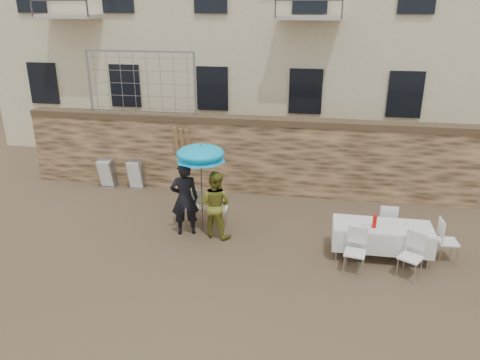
% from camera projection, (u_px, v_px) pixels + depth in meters
% --- Properties ---
extents(ground, '(80.00, 80.00, 0.00)m').
position_uv_depth(ground, '(201.00, 281.00, 9.47)').
color(ground, brown).
rests_on(ground, ground).
extents(stone_wall, '(13.00, 0.50, 2.20)m').
position_uv_depth(stone_wall, '(243.00, 155.00, 13.68)').
color(stone_wall, olive).
rests_on(stone_wall, ground).
extents(chain_link_fence, '(3.20, 0.06, 1.80)m').
position_uv_depth(chain_link_fence, '(141.00, 84.00, 13.46)').
color(chain_link_fence, gray).
rests_on(chain_link_fence, stone_wall).
extents(man_suit, '(0.77, 0.64, 1.82)m').
position_uv_depth(man_suit, '(185.00, 199.00, 11.13)').
color(man_suit, black).
rests_on(man_suit, ground).
extents(woman_dress, '(0.94, 0.81, 1.65)m').
position_uv_depth(woman_dress, '(215.00, 204.00, 11.04)').
color(woman_dress, '#A7A333').
rests_on(woman_dress, ground).
extents(umbrella, '(1.17, 1.17, 2.08)m').
position_uv_depth(umbrella, '(201.00, 156.00, 10.78)').
color(umbrella, '#3F3F44').
rests_on(umbrella, ground).
extents(couple_chair_left, '(0.64, 0.64, 0.96)m').
position_uv_depth(couple_chair_left, '(192.00, 206.00, 11.79)').
color(couple_chair_left, white).
rests_on(couple_chair_left, ground).
extents(couple_chair_right, '(0.51, 0.51, 0.96)m').
position_uv_depth(couple_chair_right, '(219.00, 208.00, 11.68)').
color(couple_chair_right, white).
rests_on(couple_chair_right, ground).
extents(banquet_table, '(2.10, 0.85, 0.78)m').
position_uv_depth(banquet_table, '(383.00, 227.00, 10.13)').
color(banquet_table, silver).
rests_on(banquet_table, ground).
extents(soda_bottle, '(0.09, 0.09, 0.26)m').
position_uv_depth(soda_bottle, '(375.00, 222.00, 9.97)').
color(soda_bottle, red).
rests_on(soda_bottle, banquet_table).
extents(table_chair_front_left, '(0.56, 0.56, 0.96)m').
position_uv_depth(table_chair_front_left, '(355.00, 252.00, 9.63)').
color(table_chair_front_left, white).
rests_on(table_chair_front_left, ground).
extents(table_chair_front_right, '(0.66, 0.66, 0.96)m').
position_uv_depth(table_chair_front_right, '(411.00, 256.00, 9.45)').
color(table_chair_front_right, white).
rests_on(table_chair_front_right, ground).
extents(table_chair_back, '(0.48, 0.48, 0.96)m').
position_uv_depth(table_chair_back, '(387.00, 222.00, 10.92)').
color(table_chair_back, white).
rests_on(table_chair_back, ground).
extents(table_chair_side, '(0.51, 0.51, 0.96)m').
position_uv_depth(table_chair_side, '(448.00, 240.00, 10.08)').
color(table_chair_side, white).
rests_on(table_chair_side, ground).
extents(chair_stack_left, '(0.46, 0.47, 0.92)m').
position_uv_depth(chair_stack_left, '(110.00, 171.00, 14.30)').
color(chair_stack_left, white).
rests_on(chair_stack_left, ground).
extents(chair_stack_right, '(0.46, 0.40, 0.92)m').
position_uv_depth(chair_stack_right, '(137.00, 173.00, 14.15)').
color(chair_stack_right, white).
rests_on(chair_stack_right, ground).
extents(wood_planks, '(0.70, 0.20, 2.00)m').
position_uv_depth(wood_planks, '(188.00, 158.00, 13.76)').
color(wood_planks, '#A37749').
rests_on(wood_planks, ground).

